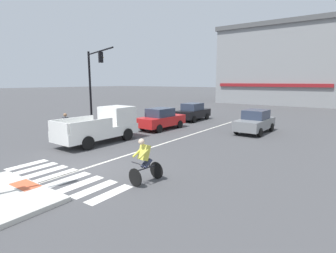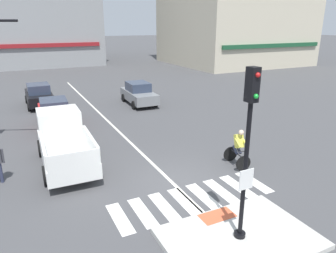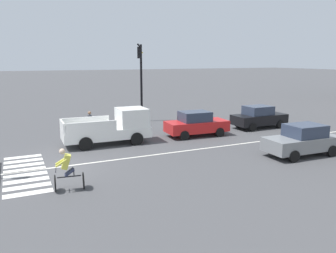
{
  "view_description": "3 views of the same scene",
  "coord_description": "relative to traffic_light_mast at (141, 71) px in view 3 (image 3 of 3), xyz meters",
  "views": [
    {
      "loc": [
        9.0,
        -6.85,
        3.67
      ],
      "look_at": [
        1.23,
        4.06,
        1.38
      ],
      "focal_mm": 28.32,
      "sensor_mm": 36.0,
      "label": 1
    },
    {
      "loc": [
        -5.02,
        -9.44,
        5.78
      ],
      "look_at": [
        0.97,
        2.74,
        1.31
      ],
      "focal_mm": 33.44,
      "sensor_mm": 36.0,
      "label": 2
    },
    {
      "loc": [
        15.77,
        -1.54,
        4.98
      ],
      "look_at": [
        0.72,
        5.48,
        1.67
      ],
      "focal_mm": 35.97,
      "sensor_mm": 36.0,
      "label": 3
    }
  ],
  "objects": [
    {
      "name": "car_red_westbound_far",
      "position": [
        5.54,
        1.78,
        -3.31
      ],
      "size": [
        2.01,
        4.19,
        1.64
      ],
      "color": "red",
      "rests_on": "ground"
    },
    {
      "name": "crosswalk_stripe_g",
      "position": [
        10.66,
        -8.86,
        -4.12
      ],
      "size": [
        0.44,
        1.8,
        0.01
      ],
      "primitive_type": "cube",
      "color": "silver",
      "rests_on": "ground"
    },
    {
      "name": "traffic_light_mast",
      "position": [
        0.0,
        0.0,
        0.0
      ],
      "size": [
        5.39,
        2.31,
        6.16
      ],
      "color": "black",
      "rests_on": "ground"
    },
    {
      "name": "crosswalk_stripe_d",
      "position": [
        8.37,
        -8.86,
        -4.12
      ],
      "size": [
        0.44,
        1.8,
        0.01
      ],
      "primitive_type": "cube",
      "color": "silver",
      "rests_on": "ground"
    },
    {
      "name": "car_black_westbound_distant",
      "position": [
        5.16,
        7.32,
        -3.31
      ],
      "size": [
        1.87,
        4.11,
        1.64
      ],
      "color": "black",
      "rests_on": "ground"
    },
    {
      "name": "crosswalk_stripe_f",
      "position": [
        9.89,
        -8.86,
        -4.12
      ],
      "size": [
        0.44,
        1.8,
        0.01
      ],
      "primitive_type": "cube",
      "color": "silver",
      "rests_on": "ground"
    },
    {
      "name": "crosswalk_stripe_h",
      "position": [
        11.42,
        -8.86,
        -4.12
      ],
      "size": [
        0.44,
        1.8,
        0.01
      ],
      "primitive_type": "cube",
      "color": "silver",
      "rests_on": "ground"
    },
    {
      "name": "crosswalk_stripe_c",
      "position": [
        7.6,
        -8.86,
        -4.12
      ],
      "size": [
        0.44,
        1.8,
        0.01
      ],
      "primitive_type": "cube",
      "color": "silver",
      "rests_on": "ground"
    },
    {
      "name": "crosswalk_stripe_a",
      "position": [
        6.07,
        -8.86,
        -4.12
      ],
      "size": [
        0.44,
        1.8,
        0.01
      ],
      "primitive_type": "cube",
      "color": "silver",
      "rests_on": "ground"
    },
    {
      "name": "crosswalk_stripe_b",
      "position": [
        6.84,
        -8.86,
        -4.12
      ],
      "size": [
        0.44,
        1.8,
        0.01
      ],
      "primitive_type": "cube",
      "color": "silver",
      "rests_on": "ground"
    },
    {
      "name": "cyclist",
      "position": [
        11.73,
        -7.43,
        -3.25
      ],
      "size": [
        0.79,
        1.17,
        1.68
      ],
      "color": "black",
      "rests_on": "ground"
    },
    {
      "name": "pickup_truck_white_westbound_near",
      "position": [
        5.25,
        -3.7,
        -3.15
      ],
      "size": [
        2.16,
        5.15,
        2.08
      ],
      "color": "white",
      "rests_on": "ground"
    },
    {
      "name": "crosswalk_stripe_e",
      "position": [
        9.13,
        -8.86,
        -4.12
      ],
      "size": [
        0.44,
        1.8,
        0.01
      ],
      "primitive_type": "cube",
      "color": "silver",
      "rests_on": "ground"
    },
    {
      "name": "car_grey_eastbound_far",
      "position": [
        11.92,
        4.58,
        -3.31
      ],
      "size": [
        1.96,
        4.16,
        1.64
      ],
      "color": "slate",
      "rests_on": "ground"
    },
    {
      "name": "pedestrian_at_curb_left",
      "position": [
        2.68,
        -4.6,
        -3.14
      ],
      "size": [
        0.55,
        0.22,
        1.67
      ],
      "color": "#2D334C",
      "rests_on": "ground"
    },
    {
      "name": "lane_centre_line",
      "position": [
        8.59,
        2.41,
        -4.12
      ],
      "size": [
        0.14,
        28.0,
        0.01
      ],
      "primitive_type": "cube",
      "color": "silver",
      "rests_on": "ground"
    },
    {
      "name": "ground_plane",
      "position": [
        8.75,
        -7.59,
        -4.13
      ],
      "size": [
        300.0,
        300.0,
        0.0
      ],
      "primitive_type": "plane",
      "color": "#474749"
    }
  ]
}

